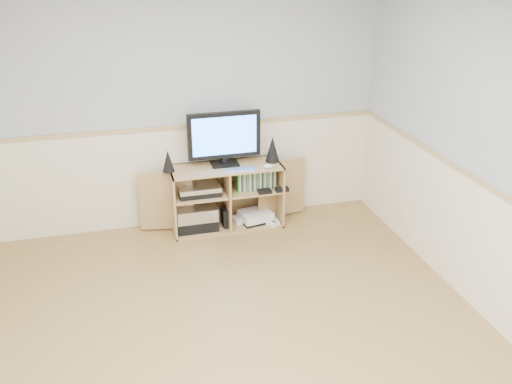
% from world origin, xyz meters
% --- Properties ---
extents(room, '(4.04, 4.54, 2.54)m').
position_xyz_m(room, '(-0.06, 0.12, 1.22)').
color(room, tan).
rests_on(room, ground).
extents(media_cabinet, '(1.72, 0.41, 0.65)m').
position_xyz_m(media_cabinet, '(0.39, 2.06, 0.33)').
color(media_cabinet, tan).
rests_on(media_cabinet, floor).
extents(monitor, '(0.72, 0.18, 0.54)m').
position_xyz_m(monitor, '(0.39, 2.06, 0.94)').
color(monitor, black).
rests_on(monitor, media_cabinet).
extents(speaker_left, '(0.12, 0.12, 0.21)m').
position_xyz_m(speaker_left, '(-0.17, 2.03, 0.76)').
color(speaker_left, black).
rests_on(speaker_left, media_cabinet).
extents(speaker_right, '(0.14, 0.14, 0.26)m').
position_xyz_m(speaker_right, '(0.87, 2.03, 0.78)').
color(speaker_right, black).
rests_on(speaker_right, media_cabinet).
extents(keyboard, '(0.30, 0.14, 0.01)m').
position_xyz_m(keyboard, '(0.51, 1.87, 0.66)').
color(keyboard, white).
rests_on(keyboard, media_cabinet).
extents(mouse, '(0.11, 0.08, 0.04)m').
position_xyz_m(mouse, '(0.79, 1.87, 0.67)').
color(mouse, white).
rests_on(mouse, media_cabinet).
extents(av_components, '(0.50, 0.30, 0.47)m').
position_xyz_m(av_components, '(0.09, 2.01, 0.22)').
color(av_components, black).
rests_on(av_components, media_cabinet).
extents(game_consoles, '(0.46, 0.32, 0.11)m').
position_xyz_m(game_consoles, '(0.68, 2.00, 0.07)').
color(game_consoles, white).
rests_on(game_consoles, media_cabinet).
extents(game_cases, '(0.39, 0.13, 0.19)m').
position_xyz_m(game_cases, '(0.69, 1.99, 0.48)').
color(game_cases, '#3F8C3F').
rests_on(game_cases, media_cabinet).
extents(wall_outlet, '(0.12, 0.03, 0.12)m').
position_xyz_m(wall_outlet, '(1.00, 2.23, 0.60)').
color(wall_outlet, white).
rests_on(wall_outlet, wall_back).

